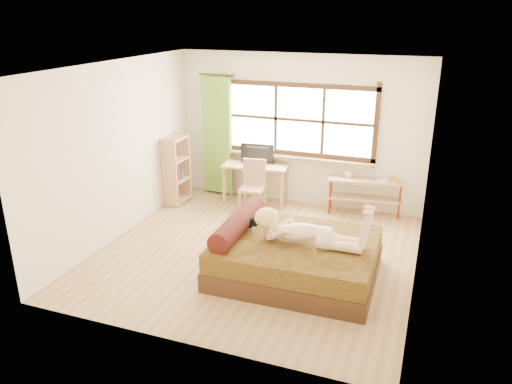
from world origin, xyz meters
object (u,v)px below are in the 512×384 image
at_px(woman, 307,221).
at_px(kitten, 248,221).
at_px(desk, 256,169).
at_px(pipe_shelf, 366,189).
at_px(bookshelf, 176,170).
at_px(bed, 292,256).
at_px(chair, 253,183).

xyz_separation_m(woman, kitten, (-0.87, 0.15, -0.19)).
xyz_separation_m(desk, pipe_shelf, (1.99, 0.12, -0.17)).
relative_size(kitten, pipe_shelf, 0.24).
height_order(woman, bookshelf, bookshelf).
bearing_deg(desk, bed, -65.29).
distance_m(kitten, chair, 2.02).
distance_m(kitten, bookshelf, 2.74).
xyz_separation_m(bed, bookshelf, (-2.76, 1.87, 0.35)).
xyz_separation_m(chair, bookshelf, (-1.45, -0.14, 0.12)).
bearing_deg(bookshelf, pipe_shelf, 11.00).
bearing_deg(pipe_shelf, desk, 174.88).
height_order(woman, pipe_shelf, woman).
relative_size(woman, bookshelf, 1.18).
bearing_deg(bookshelf, kitten, -39.84).
distance_m(woman, pipe_shelf, 2.61).
relative_size(desk, pipe_shelf, 0.93).
height_order(chair, bookshelf, bookshelf).
bearing_deg(woman, chair, 125.31).
relative_size(desk, chair, 1.33).
bearing_deg(bookshelf, woman, -32.56).
height_order(pipe_shelf, bookshelf, bookshelf).
bearing_deg(bookshelf, desk, 20.82).
xyz_separation_m(woman, bookshelf, (-2.96, 1.92, -0.21)).
bearing_deg(chair, bed, -62.73).
distance_m(bed, woman, 0.60).
height_order(kitten, bookshelf, bookshelf).
distance_m(desk, pipe_shelf, 2.00).
relative_size(woman, desk, 1.21).
bearing_deg(bookshelf, bed, -33.75).
relative_size(bed, chair, 2.32).
distance_m(desk, chair, 0.40).
relative_size(bed, desk, 1.75).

